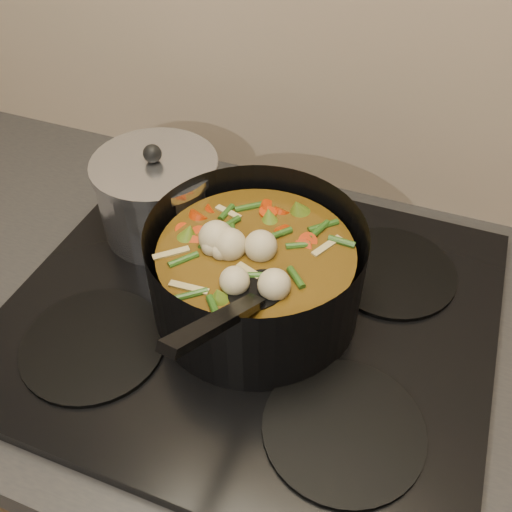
% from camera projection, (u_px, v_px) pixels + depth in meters
% --- Properties ---
extents(counter, '(2.64, 0.64, 0.91)m').
position_uv_depth(counter, '(253.00, 470.00, 1.08)').
color(counter, brown).
rests_on(counter, ground).
extents(stovetop, '(0.62, 0.54, 0.03)m').
position_uv_depth(stovetop, '(251.00, 311.00, 0.76)').
color(stovetop, black).
rests_on(stovetop, counter).
extents(stockpot, '(0.34, 0.40, 0.20)m').
position_uv_depth(stockpot, '(256.00, 273.00, 0.71)').
color(stockpot, black).
rests_on(stockpot, stovetop).
extents(saucepan, '(0.18, 0.18, 0.15)m').
position_uv_depth(saucepan, '(159.00, 196.00, 0.83)').
color(saucepan, silver).
rests_on(saucepan, stovetop).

